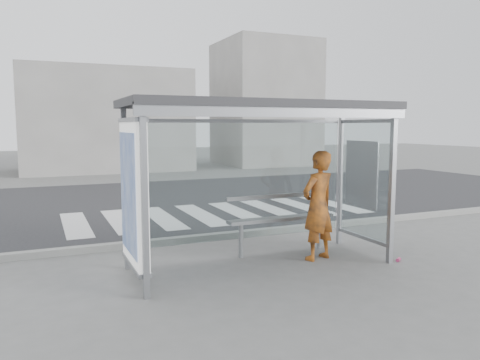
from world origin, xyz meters
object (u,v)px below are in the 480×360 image
(bus_shelter, at_px, (238,143))
(bench, at_px, (281,219))
(person, at_px, (318,206))
(soda_can, at_px, (398,260))

(bus_shelter, bearing_deg, bench, 26.42)
(bus_shelter, bearing_deg, person, -4.06)
(person, distance_m, bench, 0.78)
(person, relative_size, bench, 0.91)
(person, height_order, soda_can, person)
(bench, bearing_deg, soda_can, -39.95)
(bus_shelter, xyz_separation_m, person, (1.40, -0.10, -1.07))
(bus_shelter, xyz_separation_m, bench, (1.05, 0.52, -1.37))
(person, relative_size, soda_can, 16.92)
(bus_shelter, relative_size, soda_can, 39.20)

